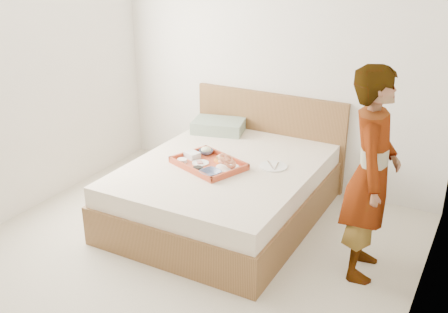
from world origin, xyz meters
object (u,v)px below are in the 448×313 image
tray (209,163)px  person (371,175)px  bed (224,191)px  dinner_plate (273,166)px

tray → person: (1.45, -0.13, 0.26)m
bed → person: size_ratio=1.23×
tray → dinner_plate: tray is taller
tray → person: size_ratio=0.37×
tray → dinner_plate: (0.52, 0.26, -0.02)m
bed → person: person is taller
dinner_plate → person: person is taller
bed → tray: (-0.10, -0.11, 0.29)m
tray → person: person is taller
bed → dinner_plate: size_ratio=8.07×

